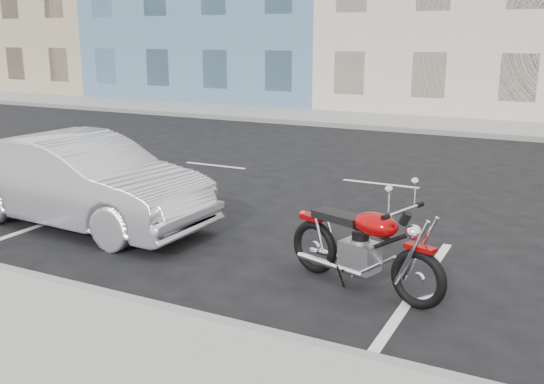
{
  "coord_description": "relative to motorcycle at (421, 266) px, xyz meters",
  "views": [
    {
      "loc": [
        1.52,
        -11.77,
        2.93
      ],
      "look_at": [
        -2.26,
        -4.38,
        0.8
      ],
      "focal_mm": 40.0,
      "sensor_mm": 36.0,
      "label": 1
    }
  ],
  "objects": [
    {
      "name": "ground",
      "position": [
        -0.15,
        5.51,
        -0.5
      ],
      "size": [
        120.0,
        120.0,
        0.0
      ],
      "primitive_type": "plane",
      "color": "black",
      "rests_on": "ground"
    },
    {
      "name": "curb_far",
      "position": [
        -5.15,
        12.51,
        -0.42
      ],
      "size": [
        80.0,
        0.12,
        0.16
      ],
      "primitive_type": "cube",
      "color": "gray",
      "rests_on": "ground"
    },
    {
      "name": "sedan_silver",
      "position": [
        -5.53,
        0.63,
        0.22
      ],
      "size": [
        4.47,
        1.75,
        1.45
      ],
      "primitive_type": "imported",
      "rotation": [
        0.0,
        0.0,
        1.52
      ],
      "color": "#A9ABB1",
      "rests_on": "ground"
    },
    {
      "name": "motorcycle",
      "position": [
        0.0,
        0.0,
        0.0
      ],
      "size": [
        2.13,
        0.94,
        1.1
      ],
      "rotation": [
        0.0,
        0.0,
        -0.3
      ],
      "color": "black",
      "rests_on": "ground"
    },
    {
      "name": "sidewalk_far",
      "position": [
        -5.15,
        14.21,
        -0.43
      ],
      "size": [
        80.0,
        3.4,
        0.15
      ],
      "primitive_type": "cube",
      "color": "gray",
      "rests_on": "ground"
    }
  ]
}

